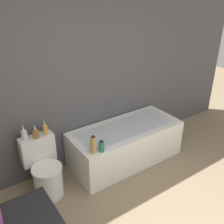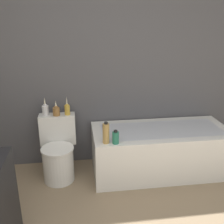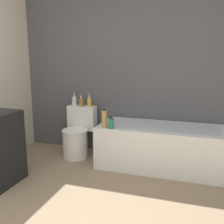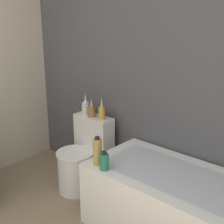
{
  "view_description": "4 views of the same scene",
  "coord_description": "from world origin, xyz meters",
  "views": [
    {
      "loc": [
        -1.23,
        -0.56,
        2.41
      ],
      "look_at": [
        0.32,
        1.71,
        1.03
      ],
      "focal_mm": 42.0,
      "sensor_mm": 36.0,
      "label": 1
    },
    {
      "loc": [
        -0.22,
        -0.75,
        1.78
      ],
      "look_at": [
        0.14,
        1.88,
        0.83
      ],
      "focal_mm": 42.0,
      "sensor_mm": 36.0,
      "label": 2
    },
    {
      "loc": [
        1.13,
        -1.31,
        1.41
      ],
      "look_at": [
        0.15,
        1.73,
        0.75
      ],
      "focal_mm": 42.0,
      "sensor_mm": 36.0,
      "label": 3
    },
    {
      "loc": [
        1.63,
        0.13,
        1.7
      ],
      "look_at": [
        0.05,
        1.89,
        0.94
      ],
      "focal_mm": 50.0,
      "sensor_mm": 36.0,
      "label": 4
    }
  ],
  "objects": [
    {
      "name": "bathtub",
      "position": [
        0.74,
        1.98,
        0.28
      ],
      "size": [
        1.61,
        0.71,
        0.55
      ],
      "color": "white",
      "rests_on": "ground"
    },
    {
      "name": "wall_back_tiled",
      "position": [
        0.0,
        2.38,
        1.3
      ],
      "size": [
        6.4,
        0.06,
        2.6
      ],
      "color": "#4C4C51",
      "rests_on": "ground_plane"
    },
    {
      "name": "vase_silver",
      "position": [
        -0.47,
        2.17,
        0.78
      ],
      "size": [
        0.08,
        0.08,
        0.18
      ],
      "color": "olive",
      "rests_on": "toilet"
    },
    {
      "name": "vase_bronze",
      "position": [
        -0.34,
        2.18,
        0.79
      ],
      "size": [
        0.06,
        0.06,
        0.22
      ],
      "color": "gold",
      "rests_on": "toilet"
    },
    {
      "name": "shampoo_bottle_tall",
      "position": [
        0.06,
        1.71,
        0.66
      ],
      "size": [
        0.07,
        0.07,
        0.24
      ],
      "color": "tan",
      "rests_on": "bathtub"
    },
    {
      "name": "shampoo_bottle_short",
      "position": [
        0.15,
        1.69,
        0.62
      ],
      "size": [
        0.07,
        0.07,
        0.15
      ],
      "color": "#267259",
      "rests_on": "bathtub"
    },
    {
      "name": "vase_gold",
      "position": [
        -0.6,
        2.21,
        0.79
      ],
      "size": [
        0.08,
        0.08,
        0.21
      ],
      "color": "silver",
      "rests_on": "toilet"
    },
    {
      "name": "toilet",
      "position": [
        -0.47,
        2.02,
        0.32
      ],
      "size": [
        0.42,
        0.53,
        0.71
      ],
      "color": "white",
      "rests_on": "ground"
    }
  ]
}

